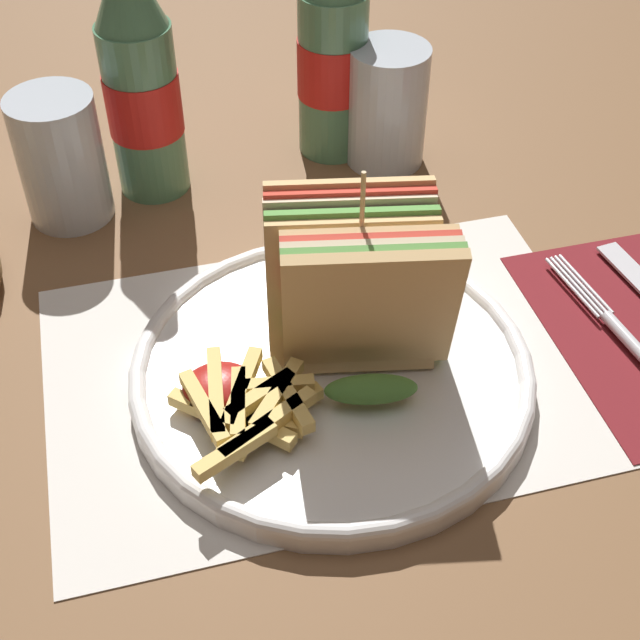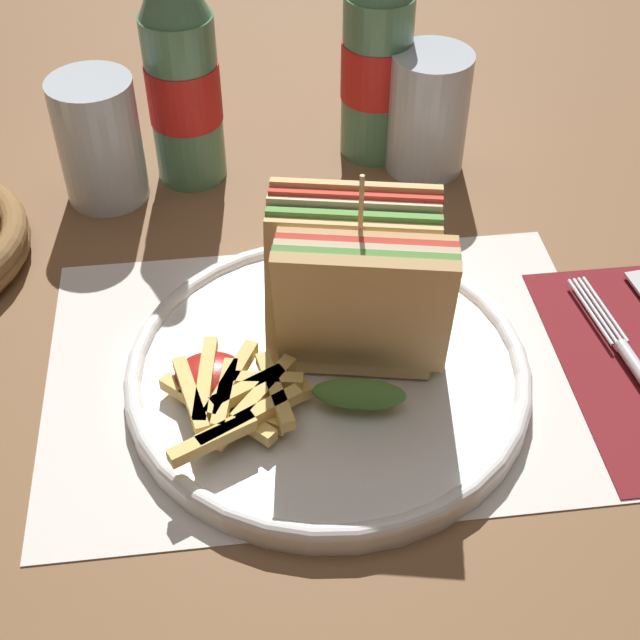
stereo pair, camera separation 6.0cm
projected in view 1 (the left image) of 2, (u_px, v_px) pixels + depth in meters
name	position (u px, v px, depth m)	size (l,w,h in m)	color
ground_plane	(323.00, 358.00, 0.63)	(4.00, 4.00, 0.00)	brown
placemat	(321.00, 369.00, 0.62)	(0.39, 0.27, 0.00)	silver
plate_main	(327.00, 371.00, 0.61)	(0.27, 0.27, 0.02)	white
club_sandwich	(359.00, 292.00, 0.57)	(0.12, 0.12, 0.15)	tan
fries_pile	(250.00, 408.00, 0.56)	(0.10, 0.10, 0.02)	#E5C166
ketchup_blob	(218.00, 385.00, 0.57)	(0.05, 0.04, 0.02)	maroon
fork	(635.00, 347.00, 0.63)	(0.03, 0.18, 0.01)	silver
coke_bottle_near	(140.00, 79.00, 0.71)	(0.06, 0.06, 0.24)	#4C7F5B
coke_bottle_far	(333.00, 44.00, 0.76)	(0.06, 0.06, 0.24)	#4C7F5B
glass_near	(387.00, 114.00, 0.78)	(0.07, 0.07, 0.11)	silver
glass_far	(61.00, 158.00, 0.72)	(0.07, 0.07, 0.11)	silver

